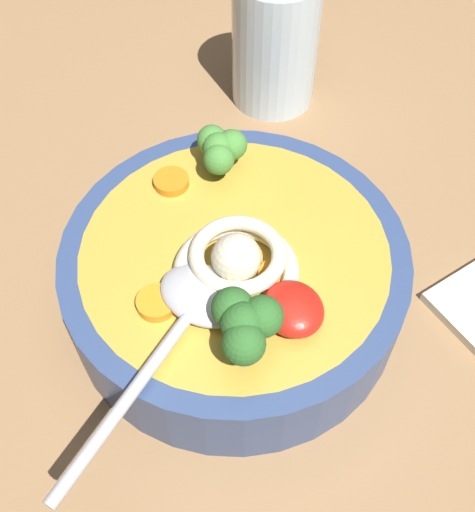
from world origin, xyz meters
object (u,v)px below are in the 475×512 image
Objects in this scene: noodle_pile at (237,264)px; drinking_glass at (275,41)px; soup_spoon at (192,311)px; soup_bowl at (237,281)px.

noodle_pile is 0.75× the size of drinking_glass.
soup_spoon is at bearing 115.06° from noodle_pile.
noodle_pile is at bearing 152.37° from soup_bowl.
soup_spoon is (-3.17, 4.67, 3.79)cm from soup_bowl.
soup_spoon reaches higher than soup_bowl.
drinking_glass is at bearing -161.79° from soup_spoon.
soup_spoon is (-1.86, 3.98, -0.35)cm from noodle_pile.
noodle_pile reaches higher than soup_spoon.
drinking_glass is (20.58, -13.61, 2.97)cm from soup_bowl.
noodle_pile is (-1.31, 0.69, 4.14)cm from soup_bowl.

